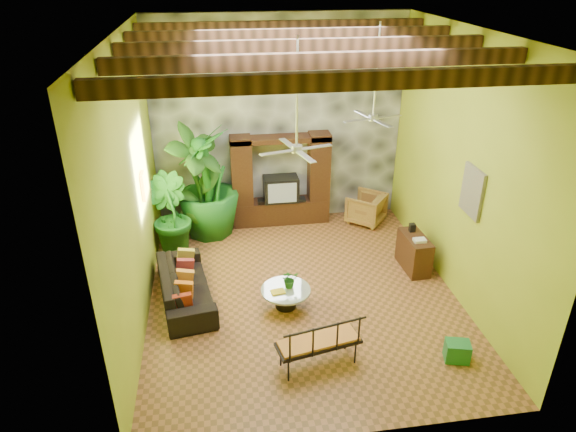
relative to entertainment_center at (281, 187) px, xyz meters
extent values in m
plane|color=brown|center=(0.00, -3.14, -0.97)|extent=(7.00, 7.00, 0.00)
cube|color=silver|center=(0.00, -3.14, 4.03)|extent=(6.00, 7.00, 0.02)
cube|color=#90A124|center=(0.00, 0.36, 1.53)|extent=(6.00, 0.02, 5.00)
cube|color=#90A124|center=(-3.00, -3.14, 1.53)|extent=(0.02, 7.00, 5.00)
cube|color=#90A124|center=(3.00, -3.14, 1.53)|extent=(0.02, 7.00, 5.00)
cube|color=#33353A|center=(0.00, 0.30, 1.53)|extent=(5.98, 0.10, 4.98)
cube|color=#3F2314|center=(0.00, -5.74, 3.81)|extent=(5.95, 0.16, 0.22)
cube|color=#3F2314|center=(0.00, -4.44, 3.81)|extent=(5.95, 0.16, 0.22)
cube|color=#3F2314|center=(0.00, -3.14, 3.81)|extent=(5.95, 0.16, 0.22)
cube|color=#3F2314|center=(0.00, -1.84, 3.81)|extent=(5.95, 0.16, 0.22)
cube|color=#3F2314|center=(0.00, -0.54, 3.81)|extent=(5.95, 0.16, 0.22)
cube|color=black|center=(0.00, 0.00, -0.67)|extent=(2.40, 0.50, 0.60)
cube|color=black|center=(-0.95, 0.00, 0.33)|extent=(0.50, 0.48, 2.00)
cube|color=black|center=(0.95, 0.00, 0.33)|extent=(0.50, 0.48, 2.00)
cube|color=black|center=(0.00, 0.00, 1.23)|extent=(2.40, 0.48, 0.12)
cube|color=black|center=(0.00, -0.02, -0.05)|extent=(0.85, 0.52, 0.62)
cube|color=#8C99A8|center=(0.00, -0.29, -0.05)|extent=(0.70, 0.02, 0.50)
cylinder|color=silver|center=(-0.20, -3.54, 3.13)|extent=(0.04, 0.04, 1.80)
cylinder|color=silver|center=(-0.20, -3.54, 2.23)|extent=(0.18, 0.18, 0.12)
cube|color=silver|center=(0.15, -3.44, 2.21)|extent=(0.58, 0.26, 0.01)
cube|color=silver|center=(-0.29, -3.19, 2.21)|extent=(0.26, 0.58, 0.01)
cube|color=silver|center=(-0.55, -3.63, 2.21)|extent=(0.58, 0.26, 0.01)
cube|color=silver|center=(-0.11, -3.88, 2.21)|extent=(0.26, 0.58, 0.01)
cylinder|color=silver|center=(1.60, -1.94, 3.13)|extent=(0.04, 0.04, 1.80)
cylinder|color=silver|center=(1.60, -1.94, 2.23)|extent=(0.18, 0.18, 0.12)
cube|color=silver|center=(1.95, -1.84, 2.21)|extent=(0.58, 0.26, 0.01)
cube|color=silver|center=(1.51, -1.59, 2.21)|extent=(0.26, 0.58, 0.01)
cube|color=silver|center=(1.25, -2.03, 2.21)|extent=(0.58, 0.26, 0.01)
cube|color=silver|center=(1.69, -2.28, 2.21)|extent=(0.26, 0.58, 0.01)
cube|color=yellow|center=(-2.96, -2.14, 1.13)|extent=(0.06, 0.32, 0.55)
cube|color=#27628F|center=(2.96, -3.74, 1.33)|extent=(0.06, 0.70, 0.90)
imported|color=black|center=(-2.30, -3.03, -0.63)|extent=(1.26, 2.42, 0.67)
imported|color=olive|center=(2.12, -0.34, -0.58)|extent=(1.18, 1.17, 0.77)
imported|color=#255817|center=(-1.99, -0.53, 0.43)|extent=(1.74, 1.75, 2.79)
imported|color=#175A1B|center=(-2.65, -1.14, -0.03)|extent=(1.31, 1.32, 1.87)
imported|color=#195F1D|center=(-1.79, -0.33, 0.36)|extent=(1.70, 1.70, 2.65)
cylinder|color=black|center=(-0.39, -3.55, -0.79)|extent=(0.40, 0.40, 0.36)
cylinder|color=#B4C0BC|center=(-0.39, -3.55, -0.59)|extent=(0.95, 0.95, 0.04)
imported|color=#205C18|center=(-0.30, -3.47, -0.39)|extent=(0.37, 0.34, 0.35)
cube|color=yellow|center=(-0.55, -3.63, -0.55)|extent=(0.28, 0.22, 0.03)
cube|color=black|center=(-0.09, -5.19, -0.52)|extent=(1.45, 0.73, 0.06)
cube|color=#CC7835|center=(-0.09, -5.19, -0.48)|extent=(1.37, 0.67, 0.06)
cube|color=black|center=(-0.09, -5.44, -0.25)|extent=(1.36, 0.32, 0.54)
cube|color=#311C0F|center=(2.53, -2.59, -0.58)|extent=(0.48, 0.98, 0.77)
cube|color=#1B682D|center=(2.23, -5.41, -0.79)|extent=(0.46, 0.39, 0.35)
camera|label=1|loc=(-1.54, -11.53, 5.10)|focal=32.00mm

